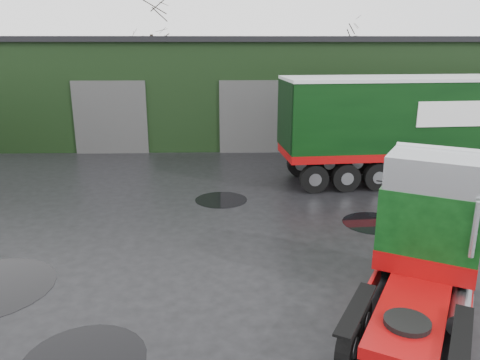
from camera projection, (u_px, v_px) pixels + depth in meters
name	position (u px, v px, depth m)	size (l,w,h in m)	color
ground	(212.00, 265.00, 13.02)	(100.00, 100.00, 0.00)	black
warehouse	(251.00, 86.00, 31.36)	(32.40, 12.40, 6.30)	black
hero_tractor	(422.00, 250.00, 9.75)	(2.45, 5.77, 3.59)	#0B3810
lorry_right	(436.00, 129.00, 20.53)	(3.05, 17.60, 4.63)	silver
tree_back_a	(153.00, 57.00, 40.31)	(4.40, 4.40, 9.50)	black
tree_back_b	(336.00, 69.00, 40.99)	(4.40, 4.40, 7.50)	black
puddle_0	(84.00, 360.00, 9.11)	(2.42, 2.42, 0.01)	black
puddle_1	(374.00, 223.00, 16.06)	(2.16, 2.16, 0.01)	black
puddle_4	(221.00, 200.00, 18.44)	(2.06, 2.06, 0.01)	black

